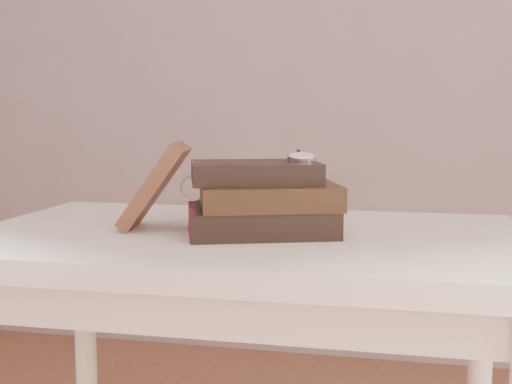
# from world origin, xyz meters

# --- Properties ---
(back_wall) EXTENTS (3.50, 0.02, 2.70)m
(back_wall) POSITION_xyz_m (0.00, 1.75, 1.35)
(back_wall) COLOR gray
(back_wall) RESTS_ON ground
(table) EXTENTS (1.00, 0.60, 0.75)m
(table) POSITION_xyz_m (0.00, 0.35, 0.66)
(table) COLOR silver
(table) RESTS_ON ground
(book_stack) EXTENTS (0.30, 0.25, 0.13)m
(book_stack) POSITION_xyz_m (0.04, 0.33, 0.81)
(book_stack) COLOR black
(book_stack) RESTS_ON table
(journal) EXTENTS (0.14, 0.13, 0.16)m
(journal) POSITION_xyz_m (-0.17, 0.34, 0.83)
(journal) COLOR #412519
(journal) RESTS_ON table
(pocket_watch) EXTENTS (0.07, 0.16, 0.02)m
(pocket_watch) POSITION_xyz_m (0.10, 0.35, 0.89)
(pocket_watch) COLOR silver
(pocket_watch) RESTS_ON book_stack
(eyeglasses) EXTENTS (0.14, 0.15, 0.05)m
(eyeglasses) POSITION_xyz_m (-0.08, 0.39, 0.82)
(eyeglasses) COLOR silver
(eyeglasses) RESTS_ON book_stack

